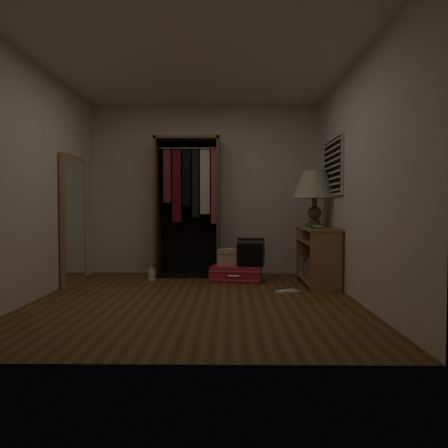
# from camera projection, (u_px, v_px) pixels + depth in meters

# --- Properties ---
(ground) EXTENTS (4.00, 4.00, 0.00)m
(ground) POSITION_uv_depth(u_px,v_px,m) (196.00, 300.00, 4.79)
(ground) COLOR brown
(ground) RESTS_ON ground
(room_walls) EXTENTS (3.52, 4.02, 2.60)m
(room_walls) POSITION_uv_depth(u_px,v_px,m) (202.00, 163.00, 4.78)
(room_walls) COLOR beige
(room_walls) RESTS_ON ground
(console_bookshelf) EXTENTS (0.42, 1.12, 0.75)m
(console_bookshelf) POSITION_uv_depth(u_px,v_px,m) (317.00, 254.00, 5.79)
(console_bookshelf) COLOR #996B4A
(console_bookshelf) RESTS_ON ground
(open_wardrobe) EXTENTS (0.95, 0.50, 2.05)m
(open_wardrobe) POSITION_uv_depth(u_px,v_px,m) (190.00, 195.00, 6.53)
(open_wardrobe) COLOR brown
(open_wardrobe) RESTS_ON ground
(floor_mirror) EXTENTS (0.06, 0.80, 1.70)m
(floor_mirror) POSITION_uv_depth(u_px,v_px,m) (73.00, 220.00, 5.79)
(floor_mirror) COLOR #AB7C53
(floor_mirror) RESTS_ON ground
(pink_suitcase) EXTENTS (0.77, 0.60, 0.21)m
(pink_suitcase) POSITION_uv_depth(u_px,v_px,m) (237.00, 273.00, 6.02)
(pink_suitcase) COLOR #D31943
(pink_suitcase) RESTS_ON ground
(train_case) EXTENTS (0.37, 0.29, 0.24)m
(train_case) POSITION_uv_depth(u_px,v_px,m) (230.00, 257.00, 6.09)
(train_case) COLOR tan
(train_case) RESTS_ON pink_suitcase
(black_bag) EXTENTS (0.39, 0.29, 0.39)m
(black_bag) POSITION_uv_depth(u_px,v_px,m) (251.00, 251.00, 6.00)
(black_bag) COLOR black
(black_bag) RESTS_ON pink_suitcase
(table_lamp) EXTENTS (0.67, 0.67, 0.77)m
(table_lamp) POSITION_uv_depth(u_px,v_px,m) (315.00, 186.00, 5.97)
(table_lamp) COLOR #404D25
(table_lamp) RESTS_ON console_bookshelf
(brass_tray) EXTENTS (0.30, 0.30, 0.02)m
(brass_tray) POSITION_uv_depth(u_px,v_px,m) (322.00, 228.00, 5.53)
(brass_tray) COLOR #9F713D
(brass_tray) RESTS_ON console_bookshelf
(ceramic_bowl) EXTENTS (0.17, 0.17, 0.04)m
(ceramic_bowl) POSITION_uv_depth(u_px,v_px,m) (319.00, 227.00, 5.45)
(ceramic_bowl) COLOR #A9CBAB
(ceramic_bowl) RESTS_ON console_bookshelf
(white_jug) EXTENTS (0.11, 0.11, 0.18)m
(white_jug) POSITION_uv_depth(u_px,v_px,m) (152.00, 275.00, 6.09)
(white_jug) COLOR silver
(white_jug) RESTS_ON ground
(floor_book) EXTENTS (0.32, 0.30, 0.02)m
(floor_book) POSITION_uv_depth(u_px,v_px,m) (285.00, 291.00, 5.26)
(floor_book) COLOR beige
(floor_book) RESTS_ON ground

